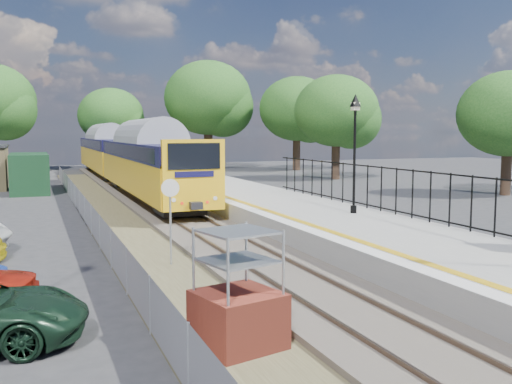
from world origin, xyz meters
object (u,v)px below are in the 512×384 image
victorian_lamp_north (355,125)px  speed_sign (170,208)px  train (122,155)px  brick_plinth (238,292)px

victorian_lamp_north → speed_sign: (-7.80, -2.47, -2.51)m
train → victorian_lamp_north: bearing=-77.8°
victorian_lamp_north → brick_plinth: victorian_lamp_north is taller
victorian_lamp_north → train: victorian_lamp_north is taller
train → brick_plinth: (-2.83, -33.83, -1.25)m
train → speed_sign: 27.04m
brick_plinth → victorian_lamp_north: bearing=49.1°
victorian_lamp_north → speed_sign: 8.56m
train → brick_plinth: 33.97m
speed_sign → brick_plinth: bearing=-84.1°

